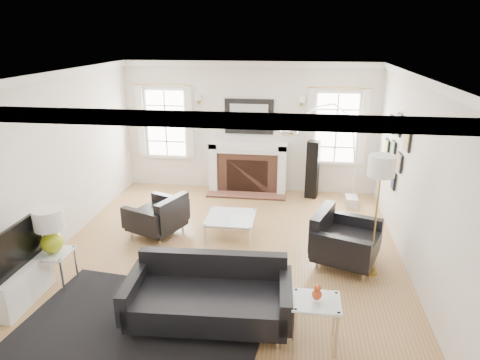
# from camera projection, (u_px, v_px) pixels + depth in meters

# --- Properties ---
(floor) EXTENTS (6.00, 6.00, 0.00)m
(floor) POSITION_uv_depth(u_px,v_px,m) (227.00, 251.00, 6.93)
(floor) COLOR olive
(floor) RESTS_ON ground
(back_wall) EXTENTS (5.50, 0.04, 2.80)m
(back_wall) POSITION_uv_depth(u_px,v_px,m) (249.00, 128.00, 9.28)
(back_wall) COLOR silver
(back_wall) RESTS_ON floor
(front_wall) EXTENTS (5.50, 0.04, 2.80)m
(front_wall) POSITION_uv_depth(u_px,v_px,m) (168.00, 274.00, 3.66)
(front_wall) COLOR silver
(front_wall) RESTS_ON floor
(left_wall) EXTENTS (0.04, 6.00, 2.80)m
(left_wall) POSITION_uv_depth(u_px,v_px,m) (56.00, 162.00, 6.82)
(left_wall) COLOR silver
(left_wall) RESTS_ON floor
(right_wall) EXTENTS (0.04, 6.00, 2.80)m
(right_wall) POSITION_uv_depth(u_px,v_px,m) (415.00, 177.00, 6.11)
(right_wall) COLOR silver
(right_wall) RESTS_ON floor
(ceiling) EXTENTS (5.50, 6.00, 0.02)m
(ceiling) POSITION_uv_depth(u_px,v_px,m) (225.00, 74.00, 6.01)
(ceiling) COLOR white
(ceiling) RESTS_ON back_wall
(crown_molding) EXTENTS (5.50, 6.00, 0.12)m
(crown_molding) POSITION_uv_depth(u_px,v_px,m) (225.00, 79.00, 6.03)
(crown_molding) COLOR white
(crown_molding) RESTS_ON back_wall
(fireplace) EXTENTS (1.70, 0.69, 1.11)m
(fireplace) POSITION_uv_depth(u_px,v_px,m) (248.00, 168.00, 9.36)
(fireplace) COLOR white
(fireplace) RESTS_ON floor
(mantel_mirror) EXTENTS (1.05, 0.07, 0.75)m
(mantel_mirror) POSITION_uv_depth(u_px,v_px,m) (249.00, 117.00, 9.15)
(mantel_mirror) COLOR black
(mantel_mirror) RESTS_ON back_wall
(window_left) EXTENTS (1.24, 0.15, 1.62)m
(window_left) POSITION_uv_depth(u_px,v_px,m) (166.00, 123.00, 9.45)
(window_left) COLOR white
(window_left) RESTS_ON back_wall
(window_right) EXTENTS (1.24, 0.15, 1.62)m
(window_right) POSITION_uv_depth(u_px,v_px,m) (336.00, 128.00, 8.97)
(window_right) COLOR white
(window_right) RESTS_ON back_wall
(gallery_wall) EXTENTS (0.04, 1.73, 1.29)m
(gallery_wall) POSITION_uv_depth(u_px,v_px,m) (396.00, 145.00, 7.29)
(gallery_wall) COLOR black
(gallery_wall) RESTS_ON right_wall
(tv_unit) EXTENTS (0.35, 1.00, 1.09)m
(tv_unit) POSITION_uv_depth(u_px,v_px,m) (20.00, 279.00, 5.54)
(tv_unit) COLOR white
(tv_unit) RESTS_ON floor
(area_rug) EXTENTS (3.11, 2.69, 0.01)m
(area_rug) POSITION_uv_depth(u_px,v_px,m) (133.00, 338.00, 4.96)
(area_rug) COLOR black
(area_rug) RESTS_ON floor
(sofa) EXTENTS (2.01, 1.00, 0.64)m
(sofa) POSITION_uv_depth(u_px,v_px,m) (210.00, 296.00, 5.15)
(sofa) COLOR black
(sofa) RESTS_ON floor
(armchair_left) EXTENTS (1.07, 1.13, 0.61)m
(armchair_left) POSITION_uv_depth(u_px,v_px,m) (159.00, 217.00, 7.39)
(armchair_left) COLOR black
(armchair_left) RESTS_ON floor
(armchair_right) EXTENTS (1.16, 1.23, 0.67)m
(armchair_right) POSITION_uv_depth(u_px,v_px,m) (342.00, 241.00, 6.46)
(armchair_right) COLOR black
(armchair_right) RESTS_ON floor
(coffee_table) EXTENTS (0.82, 0.82, 0.37)m
(coffee_table) POSITION_uv_depth(u_px,v_px,m) (231.00, 218.00, 7.35)
(coffee_table) COLOR silver
(coffee_table) RESTS_ON floor
(side_table_left) EXTENTS (0.46, 0.46, 0.50)m
(side_table_left) POSITION_uv_depth(u_px,v_px,m) (55.00, 259.00, 5.90)
(side_table_left) COLOR silver
(side_table_left) RESTS_ON floor
(nesting_table) EXTENTS (0.53, 0.45, 0.58)m
(nesting_table) POSITION_uv_depth(u_px,v_px,m) (316.00, 310.00, 4.71)
(nesting_table) COLOR silver
(nesting_table) RESTS_ON floor
(gourd_lamp) EXTENTS (0.40, 0.40, 0.64)m
(gourd_lamp) POSITION_uv_depth(u_px,v_px,m) (50.00, 228.00, 5.75)
(gourd_lamp) COLOR #A4B316
(gourd_lamp) RESTS_ON side_table_left
(orange_vase) EXTENTS (0.11, 0.11, 0.18)m
(orange_vase) POSITION_uv_depth(u_px,v_px,m) (317.00, 293.00, 4.64)
(orange_vase) COLOR #BC3D18
(orange_vase) RESTS_ON nesting_table
(arc_floor_lamp) EXTENTS (1.57, 1.46, 2.23)m
(arc_floor_lamp) POSITION_uv_depth(u_px,v_px,m) (324.00, 155.00, 7.94)
(arc_floor_lamp) COLOR silver
(arc_floor_lamp) RESTS_ON floor
(stick_floor_lamp) EXTENTS (0.36, 0.36, 1.80)m
(stick_floor_lamp) POSITION_uv_depth(u_px,v_px,m) (381.00, 172.00, 5.82)
(stick_floor_lamp) COLOR #B2913D
(stick_floor_lamp) RESTS_ON floor
(speaker_tower) EXTENTS (0.30, 0.30, 1.23)m
(speaker_tower) POSITION_uv_depth(u_px,v_px,m) (313.00, 169.00, 9.02)
(speaker_tower) COLOR black
(speaker_tower) RESTS_ON floor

